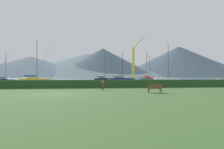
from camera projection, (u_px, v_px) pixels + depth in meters
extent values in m
plane|color=#3D602D|center=(54.00, 94.00, 20.48)|extent=(1000.00, 1000.00, 0.00)
cube|color=slate|center=(80.00, 79.00, 156.14)|extent=(320.00, 246.00, 0.00)
cube|color=#284C23|center=(64.00, 84.00, 31.38)|extent=(80.00, 1.20, 1.24)
cube|color=white|center=(166.00, 80.00, 66.97)|extent=(7.98, 2.90, 1.24)
cone|color=white|center=(179.00, 80.00, 67.71)|extent=(1.38, 1.09, 1.06)
cube|color=silver|center=(165.00, 78.00, 66.90)|extent=(2.99, 1.97, 0.79)
cylinder|color=#333338|center=(168.00, 61.00, 67.13)|extent=(0.16, 0.16, 12.04)
cylinder|color=#333338|center=(163.00, 76.00, 66.80)|extent=(3.57, 0.22, 0.14)
cylinder|color=gray|center=(163.00, 76.00, 66.80)|extent=(3.04, 0.57, 0.50)
cylinder|color=#333338|center=(173.00, 62.00, 67.43)|extent=(3.77, 0.12, 11.45)
cube|color=navy|center=(4.00, 81.00, 60.65)|extent=(6.01, 3.15, 0.90)
cone|color=navy|center=(16.00, 81.00, 61.79)|extent=(1.12, 0.96, 0.76)
cube|color=#1B2449|center=(3.00, 80.00, 60.54)|extent=(2.37, 1.80, 0.57)
cylinder|color=#333338|center=(6.00, 66.00, 60.86)|extent=(0.11, 0.11, 8.63)
cylinder|color=#333338|center=(1.00, 78.00, 60.38)|extent=(2.53, 0.65, 0.10)
cylinder|color=#2847A3|center=(1.00, 78.00, 60.38)|extent=(2.21, 0.82, 0.36)
cylinder|color=#333338|center=(11.00, 67.00, 61.33)|extent=(2.66, 0.61, 8.21)
cube|color=red|center=(149.00, 79.00, 94.87)|extent=(7.29, 3.32, 1.11)
cone|color=red|center=(156.00, 79.00, 95.95)|extent=(1.32, 1.09, 0.94)
cube|color=#A52020|center=(148.00, 78.00, 94.76)|extent=(2.81, 2.02, 0.70)
cylinder|color=#333338|center=(150.00, 67.00, 95.08)|extent=(0.14, 0.14, 10.78)
cylinder|color=#333338|center=(147.00, 76.00, 94.61)|extent=(3.16, 0.54, 0.12)
cylinder|color=red|center=(147.00, 76.00, 94.61)|extent=(2.73, 0.79, 0.44)
cylinder|color=#333338|center=(153.00, 68.00, 95.52)|extent=(3.32, 0.47, 10.25)
cube|color=#19707A|center=(145.00, 81.00, 57.48)|extent=(6.29, 3.07, 0.95)
cone|color=#19707A|center=(156.00, 81.00, 58.54)|extent=(1.16, 0.97, 0.80)
cube|color=#16646E|center=(144.00, 80.00, 57.38)|extent=(2.45, 1.81, 0.60)
cylinder|color=#333338|center=(147.00, 66.00, 57.68)|extent=(0.12, 0.12, 8.16)
cylinder|color=#333338|center=(143.00, 77.00, 57.24)|extent=(2.69, 0.57, 0.10)
cylinder|color=tan|center=(143.00, 77.00, 57.24)|extent=(2.34, 0.77, 0.38)
cylinder|color=#333338|center=(151.00, 67.00, 58.11)|extent=(2.83, 0.52, 7.76)
cube|color=gray|center=(224.00, 79.00, 72.80)|extent=(2.35, 1.75, 0.57)
cylinder|color=#333338|center=(223.00, 77.00, 72.65)|extent=(2.55, 0.57, 0.10)
cylinder|color=orange|center=(223.00, 77.00, 72.65)|extent=(2.22, 0.76, 0.36)
cube|color=black|center=(103.00, 80.00, 75.49)|extent=(6.72, 2.49, 1.05)
cone|color=black|center=(113.00, 80.00, 76.13)|extent=(1.17, 0.92, 0.89)
cube|color=black|center=(102.00, 79.00, 75.43)|extent=(2.52, 1.67, 0.67)
cylinder|color=#333338|center=(105.00, 66.00, 75.63)|extent=(0.13, 0.13, 9.92)
cylinder|color=#333338|center=(101.00, 77.00, 75.34)|extent=(2.99, 0.21, 0.11)
cylinder|color=#2D7542|center=(101.00, 77.00, 75.34)|extent=(2.56, 0.50, 0.42)
cylinder|color=#333338|center=(109.00, 67.00, 75.89)|extent=(3.16, 0.13, 9.44)
cone|color=#236B38|center=(6.00, 80.00, 77.29)|extent=(1.10, 0.86, 0.85)
cylinder|color=#333338|center=(2.00, 69.00, 77.12)|extent=(3.01, 0.08, 7.74)
cube|color=gold|center=(34.00, 80.00, 57.15)|extent=(8.26, 4.01, 1.24)
cone|color=gold|center=(51.00, 80.00, 58.53)|extent=(1.52, 1.27, 1.06)
cube|color=gold|center=(33.00, 79.00, 57.02)|extent=(3.22, 2.37, 0.79)
cylinder|color=#333338|center=(37.00, 61.00, 57.41)|extent=(0.16, 0.16, 11.11)
cylinder|color=#333338|center=(30.00, 76.00, 56.83)|extent=(3.53, 0.73, 0.14)
cylinder|color=#2847A3|center=(30.00, 76.00, 56.83)|extent=(3.07, 1.00, 0.50)
cylinder|color=#333338|center=(44.00, 62.00, 57.97)|extent=(3.72, 0.67, 10.57)
cone|color=white|center=(10.00, 82.00, 43.69)|extent=(1.22, 1.05, 0.82)
cylinder|color=#333338|center=(2.00, 66.00, 43.15)|extent=(2.83, 0.73, 7.04)
cube|color=navy|center=(120.00, 80.00, 66.41)|extent=(8.00, 3.77, 1.21)
cone|color=navy|center=(133.00, 80.00, 67.67)|extent=(1.46, 1.21, 1.03)
cube|color=#1B2449|center=(119.00, 79.00, 66.28)|extent=(3.10, 2.26, 0.77)
cylinder|color=#333338|center=(122.00, 66.00, 66.63)|extent=(0.15, 0.15, 8.92)
cylinder|color=#333338|center=(117.00, 76.00, 66.11)|extent=(3.44, 0.65, 0.13)
cylinder|color=tan|center=(117.00, 76.00, 66.11)|extent=(2.98, 0.92, 0.48)
cylinder|color=#333338|center=(128.00, 67.00, 67.15)|extent=(3.62, 0.58, 8.49)
cube|color=brown|center=(155.00, 89.00, 22.32)|extent=(1.53, 0.45, 0.06)
cube|color=brown|center=(155.00, 86.00, 22.14)|extent=(1.53, 0.13, 0.45)
cylinder|color=#333338|center=(160.00, 91.00, 22.57)|extent=(0.08, 0.08, 0.45)
cylinder|color=#333338|center=(148.00, 91.00, 22.38)|extent=(0.08, 0.08, 0.45)
cylinder|color=#333338|center=(161.00, 91.00, 22.25)|extent=(0.08, 0.08, 0.45)
cylinder|color=#333338|center=(149.00, 91.00, 22.06)|extent=(0.08, 0.08, 0.45)
cylinder|color=#2D3347|center=(102.00, 88.00, 26.52)|extent=(0.14, 0.14, 0.45)
cylinder|color=#2D3347|center=(103.00, 88.00, 26.69)|extent=(0.14, 0.14, 0.45)
cylinder|color=maroon|center=(103.00, 85.00, 26.61)|extent=(0.36, 0.36, 0.55)
cylinder|color=maroon|center=(102.00, 84.00, 26.37)|extent=(0.09, 0.09, 0.49)
cylinder|color=maroon|center=(103.00, 84.00, 26.85)|extent=(0.09, 0.09, 0.49)
sphere|color=tan|center=(103.00, 81.00, 26.61)|extent=(0.22, 0.22, 0.22)
cube|color=#333338|center=(133.00, 80.00, 84.53)|extent=(2.00, 2.00, 0.80)
cube|color=gold|center=(133.00, 63.00, 84.58)|extent=(0.80, 0.80, 12.97)
cube|color=gold|center=(139.00, 42.00, 84.99)|extent=(5.05, 0.36, 4.95)
cone|color=#4C6070|center=(31.00, 67.00, 349.40)|extent=(236.10, 236.10, 35.95)
cone|color=slate|center=(88.00, 65.00, 426.25)|extent=(353.09, 353.09, 49.35)
cone|color=#425666|center=(103.00, 63.00, 363.64)|extent=(196.54, 196.54, 51.68)
cone|color=#425666|center=(179.00, 62.00, 439.83)|extent=(273.05, 273.05, 66.43)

